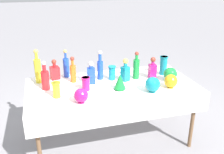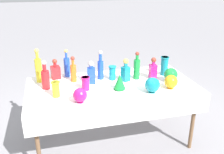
# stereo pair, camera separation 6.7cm
# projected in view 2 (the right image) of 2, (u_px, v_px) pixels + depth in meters

# --- Properties ---
(ground_plane) EXTENTS (40.00, 40.00, 0.00)m
(ground_plane) POSITION_uv_depth(u_px,v_px,m) (112.00, 139.00, 3.19)
(ground_plane) COLOR gray
(display_table) EXTENTS (1.94, 0.99, 0.76)m
(display_table) POSITION_uv_depth(u_px,v_px,m) (113.00, 90.00, 2.90)
(display_table) COLOR white
(display_table) RESTS_ON ground
(tall_bottle_0) EXTENTS (0.07, 0.07, 0.35)m
(tall_bottle_0) POSITION_uv_depth(u_px,v_px,m) (67.00, 66.00, 3.11)
(tall_bottle_0) COLOR blue
(tall_bottle_0) RESTS_ON display_table
(tall_bottle_1) EXTENTS (0.07, 0.07, 0.32)m
(tall_bottle_1) POSITION_uv_depth(u_px,v_px,m) (73.00, 71.00, 2.96)
(tall_bottle_1) COLOR orange
(tall_bottle_1) RESTS_ON display_table
(tall_bottle_2) EXTENTS (0.07, 0.07, 0.36)m
(tall_bottle_2) POSITION_uv_depth(u_px,v_px,m) (101.00, 67.00, 3.03)
(tall_bottle_2) COLOR blue
(tall_bottle_2) RESTS_ON display_table
(tall_bottle_3) EXTENTS (0.09, 0.09, 0.33)m
(tall_bottle_3) POSITION_uv_depth(u_px,v_px,m) (45.00, 78.00, 2.77)
(tall_bottle_3) COLOR red
(tall_bottle_3) RESTS_ON display_table
(tall_bottle_4) EXTENTS (0.08, 0.08, 0.34)m
(tall_bottle_4) POSITION_uv_depth(u_px,v_px,m) (137.00, 68.00, 3.04)
(tall_bottle_4) COLOR #198C38
(tall_bottle_4) RESTS_ON display_table
(tall_bottle_5) EXTENTS (0.08, 0.08, 0.41)m
(tall_bottle_5) POSITION_uv_depth(u_px,v_px,m) (39.00, 68.00, 2.94)
(tall_bottle_5) COLOR yellow
(tall_bottle_5) RESTS_ON display_table
(square_decanter_0) EXTENTS (0.11, 0.11, 0.28)m
(square_decanter_0) POSITION_uv_depth(u_px,v_px,m) (126.00, 71.00, 2.98)
(square_decanter_0) COLOR teal
(square_decanter_0) RESTS_ON display_table
(square_decanter_1) EXTENTS (0.09, 0.09, 0.27)m
(square_decanter_1) POSITION_uv_depth(u_px,v_px,m) (153.00, 69.00, 3.06)
(square_decanter_1) COLOR #C61972
(square_decanter_1) RESTS_ON display_table
(square_decanter_2) EXTENTS (0.12, 0.12, 0.25)m
(square_decanter_2) POSITION_uv_depth(u_px,v_px,m) (56.00, 71.00, 3.06)
(square_decanter_2) COLOR red
(square_decanter_2) RESTS_ON display_table
(square_decanter_3) EXTENTS (0.10, 0.10, 0.27)m
(square_decanter_3) POSITION_uv_depth(u_px,v_px,m) (91.00, 74.00, 2.92)
(square_decanter_3) COLOR blue
(square_decanter_3) RESTS_ON display_table
(slender_vase_0) EXTENTS (0.10, 0.10, 0.15)m
(slender_vase_0) POSITION_uv_depth(u_px,v_px,m) (86.00, 83.00, 2.75)
(slender_vase_0) COLOR #C61972
(slender_vase_0) RESTS_ON display_table
(slender_vase_1) EXTENTS (0.09, 0.09, 0.17)m
(slender_vase_1) POSITION_uv_depth(u_px,v_px,m) (56.00, 89.00, 2.59)
(slender_vase_1) COLOR yellow
(slender_vase_1) RESTS_ON display_table
(slender_vase_2) EXTENTS (0.11, 0.11, 0.24)m
(slender_vase_2) POSITION_uv_depth(u_px,v_px,m) (164.00, 65.00, 3.16)
(slender_vase_2) COLOR teal
(slender_vase_2) RESTS_ON display_table
(slender_vase_3) EXTENTS (0.09, 0.09, 0.17)m
(slender_vase_3) POSITION_uv_depth(u_px,v_px,m) (112.00, 72.00, 3.03)
(slender_vase_3) COLOR teal
(slender_vase_3) RESTS_ON display_table
(fluted_vase_0) EXTENTS (0.13, 0.13, 0.18)m
(fluted_vase_0) POSITION_uv_depth(u_px,v_px,m) (120.00, 82.00, 2.75)
(fluted_vase_0) COLOR #198C38
(fluted_vase_0) RESTS_ON display_table
(round_bowl_0) EXTENTS (0.14, 0.14, 0.15)m
(round_bowl_0) POSITION_uv_depth(u_px,v_px,m) (80.00, 95.00, 2.47)
(round_bowl_0) COLOR #C61972
(round_bowl_0) RESTS_ON display_table
(round_bowl_1) EXTENTS (0.16, 0.16, 0.17)m
(round_bowl_1) POSITION_uv_depth(u_px,v_px,m) (152.00, 85.00, 2.69)
(round_bowl_1) COLOR teal
(round_bowl_1) RESTS_ON display_table
(round_bowl_2) EXTENTS (0.15, 0.15, 0.16)m
(round_bowl_2) POSITION_uv_depth(u_px,v_px,m) (171.00, 82.00, 2.79)
(round_bowl_2) COLOR orange
(round_bowl_2) RESTS_ON display_table
(round_bowl_3) EXTENTS (0.16, 0.16, 0.17)m
(round_bowl_3) POSITION_uv_depth(u_px,v_px,m) (171.00, 75.00, 2.97)
(round_bowl_3) COLOR #198C38
(round_bowl_3) RESTS_ON display_table
(price_tag_left) EXTENTS (0.06, 0.02, 0.04)m
(price_tag_left) POSITION_uv_depth(u_px,v_px,m) (66.00, 107.00, 2.38)
(price_tag_left) COLOR white
(price_tag_left) RESTS_ON display_table
(price_tag_center) EXTENTS (0.06, 0.03, 0.04)m
(price_tag_center) POSITION_uv_depth(u_px,v_px,m) (69.00, 107.00, 2.37)
(price_tag_center) COLOR white
(price_tag_center) RESTS_ON display_table
(price_tag_right) EXTENTS (0.05, 0.02, 0.05)m
(price_tag_right) POSITION_uv_depth(u_px,v_px,m) (58.00, 105.00, 2.40)
(price_tag_right) COLOR white
(price_tag_right) RESTS_ON display_table
(cardboard_box_behind_left) EXTENTS (0.56, 0.48, 0.43)m
(cardboard_box_behind_left) POSITION_uv_depth(u_px,v_px,m) (110.00, 88.00, 4.23)
(cardboard_box_behind_left) COLOR tan
(cardboard_box_behind_left) RESTS_ON ground
(cardboard_box_behind_right) EXTENTS (0.49, 0.39, 0.41)m
(cardboard_box_behind_right) POSITION_uv_depth(u_px,v_px,m) (128.00, 91.00, 4.16)
(cardboard_box_behind_right) COLOR tan
(cardboard_box_behind_right) RESTS_ON ground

